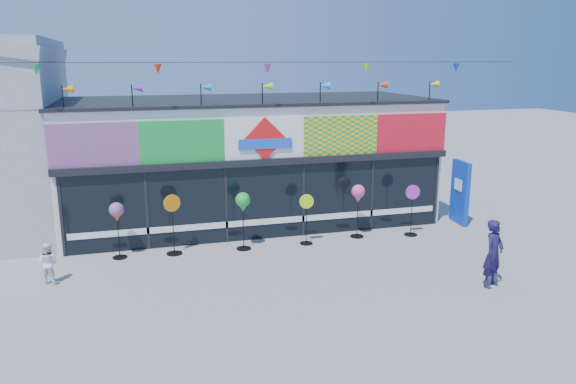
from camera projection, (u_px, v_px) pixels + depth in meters
name	position (u px, v px, depth m)	size (l,w,h in m)	color
ground	(298.00, 279.00, 14.10)	(80.00, 80.00, 0.00)	gray
kite_shop	(248.00, 159.00, 19.18)	(16.00, 5.70, 5.31)	white
blue_sign	(460.00, 192.00, 18.69)	(0.26, 1.07, 2.11)	#0B38AE
spinner_0	(117.00, 214.00, 15.30)	(0.40, 0.40, 1.59)	black
spinner_1	(173.00, 223.00, 15.69)	(0.47, 0.44, 1.74)	black
spinner_2	(243.00, 204.00, 16.00)	(0.43, 0.43, 1.69)	black
spinner_3	(306.00, 218.00, 16.60)	(0.43, 0.39, 1.52)	black
spinner_4	(358.00, 195.00, 17.13)	(0.42, 0.42, 1.66)	black
spinner_5	(412.00, 209.00, 17.41)	(0.45, 0.41, 1.61)	black
adult_man	(493.00, 254.00, 13.48)	(0.61, 0.40, 1.67)	#1B133C
child	(48.00, 263.00, 13.75)	(0.51, 0.29, 1.04)	white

